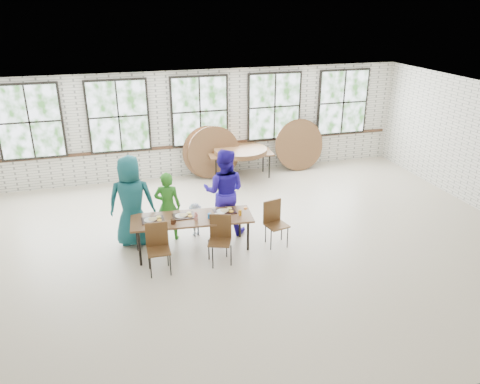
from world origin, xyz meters
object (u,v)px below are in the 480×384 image
object	(u,v)px
dining_table	(192,220)
storage_table	(240,155)
chair_near_left	(158,243)
chair_near_right	(220,235)

from	to	relation	value
dining_table	storage_table	size ratio (longest dim) A/B	1.33
chair_near_left	chair_near_right	world-z (taller)	same
dining_table	chair_near_right	distance (m)	0.71
chair_near_right	chair_near_left	bearing A→B (deg)	-158.52
dining_table	chair_near_right	world-z (taller)	chair_near_right
chair_near_left	chair_near_right	bearing A→B (deg)	1.86
chair_near_right	storage_table	size ratio (longest dim) A/B	0.51
storage_table	chair_near_right	bearing A→B (deg)	-106.92
dining_table	chair_near_left	xyz separation A→B (m)	(-0.75, -0.55, -0.13)
dining_table	chair_near_left	distance (m)	0.94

